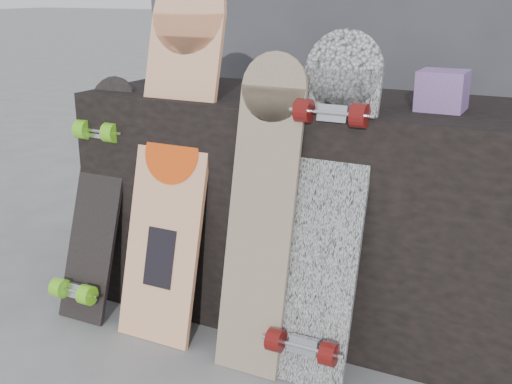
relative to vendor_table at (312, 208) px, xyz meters
The scene contains 10 objects.
ground 0.64m from the vendor_table, 90.00° to the right, with size 60.00×60.00×0.00m, color slate.
vendor_table is the anchor object (origin of this frame).
booth 1.10m from the vendor_table, 90.00° to the left, with size 2.40×0.22×2.20m.
merch_box_purple 0.75m from the vendor_table, behind, with size 0.18×0.12×0.10m, color #643A77.
merch_box_small 0.63m from the vendor_table, ahead, with size 0.14×0.14×0.12m, color #643A77.
merch_box_flat 0.46m from the vendor_table, 131.82° to the left, with size 0.22×0.10×0.06m, color #D1B78C.
longboard_geisha 0.54m from the vendor_table, 143.27° to the right, with size 0.28×0.35×1.22m.
longboard_celtic 0.39m from the vendor_table, 92.64° to the right, with size 0.21×0.24×0.98m.
longboard_cascadia 0.41m from the vendor_table, 62.50° to the right, with size 0.24×0.35×1.05m.
skateboard_dark 0.78m from the vendor_table, 154.69° to the right, with size 0.20×0.36×0.85m.
Camera 1 is at (0.80, -1.54, 1.16)m, focal length 45.00 mm.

